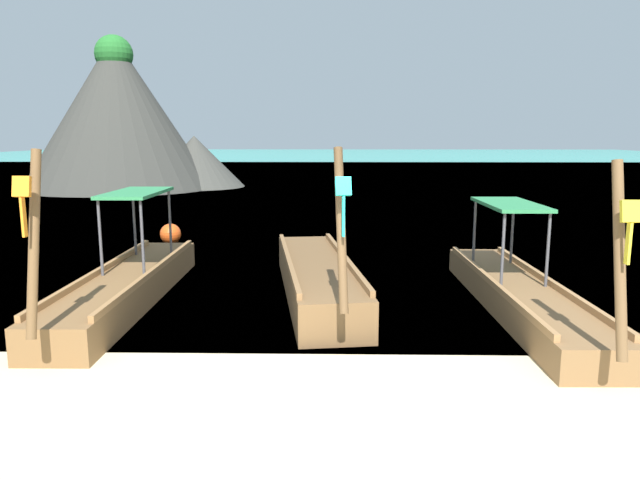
{
  "coord_description": "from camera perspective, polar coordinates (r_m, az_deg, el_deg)",
  "views": [
    {
      "loc": [
        0.2,
        -6.32,
        2.91
      ],
      "look_at": [
        0.0,
        3.21,
        1.21
      ],
      "focal_mm": 32.97,
      "sensor_mm": 36.0,
      "label": 1
    }
  ],
  "objects": [
    {
      "name": "longtail_boat_turquoise_ribbon",
      "position": [
        10.79,
        -0.29,
        -3.71
      ],
      "size": [
        1.86,
        6.02,
        2.77
      ],
      "color": "brown",
      "rests_on": "ground"
    },
    {
      "name": "karst_rock",
      "position": [
        34.88,
        -18.41,
        11.23
      ],
      "size": [
        11.95,
        10.33,
        8.28
      ],
      "color": "#383833",
      "rests_on": "ground"
    },
    {
      "name": "longtail_boat_yellow_ribbon",
      "position": [
        10.43,
        18.81,
        -4.91
      ],
      "size": [
        1.13,
        6.55,
        2.66
      ],
      "color": "brown",
      "rests_on": "ground"
    },
    {
      "name": "longtail_boat_orange_ribbon",
      "position": [
        10.92,
        -18.23,
        -4.07
      ],
      "size": [
        1.09,
        6.46,
        2.76
      ],
      "color": "brown",
      "rests_on": "ground"
    },
    {
      "name": "mooring_buoy_near",
      "position": [
        16.44,
        -14.31,
        0.58
      ],
      "size": [
        0.56,
        0.56,
        0.56
      ],
      "color": "#EA5119",
      "rests_on": "sea_water"
    },
    {
      "name": "ground",
      "position": [
        6.96,
        -0.56,
        -14.62
      ],
      "size": [
        120.0,
        120.0,
        0.0
      ],
      "primitive_type": "plane",
      "color": "beige"
    },
    {
      "name": "sea_water",
      "position": [
        67.6,
        1.02,
        7.63
      ],
      "size": [
        120.0,
        120.0,
        0.0
      ],
      "primitive_type": "plane",
      "color": "#2DB29E",
      "rests_on": "ground"
    }
  ]
}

